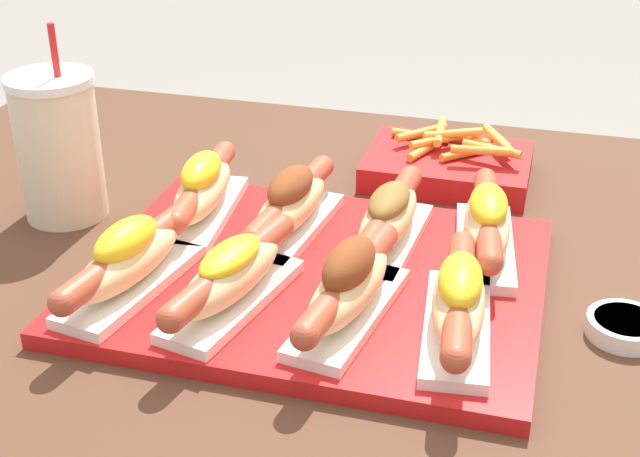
{
  "coord_description": "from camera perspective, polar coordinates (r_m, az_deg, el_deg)",
  "views": [
    {
      "loc": [
        0.24,
        -0.78,
        1.24
      ],
      "look_at": [
        0.02,
        0.01,
        0.81
      ],
      "focal_mm": 50.0,
      "sensor_mm": 36.0,
      "label": 1
    }
  ],
  "objects": [
    {
      "name": "drink_cup",
      "position": [
        1.09,
        -16.38,
        5.04
      ],
      "size": [
        0.1,
        0.1,
        0.23
      ],
      "color": "beige",
      "rests_on": "patio_table"
    },
    {
      "name": "serving_tray",
      "position": [
        0.93,
        -0.33,
        -3.23
      ],
      "size": [
        0.46,
        0.36,
        0.02
      ],
      "color": "red",
      "rests_on": "patio_table"
    },
    {
      "name": "hot_dog_1",
      "position": [
        0.86,
        -5.7,
        -3.04
      ],
      "size": [
        0.1,
        0.22,
        0.07
      ],
      "color": "white",
      "rests_on": "serving_tray"
    },
    {
      "name": "hot_dog_6",
      "position": [
        0.96,
        4.4,
        0.62
      ],
      "size": [
        0.07,
        0.22,
        0.07
      ],
      "color": "white",
      "rests_on": "serving_tray"
    },
    {
      "name": "sauce_bowl",
      "position": [
        0.9,
        18.95,
        -5.93
      ],
      "size": [
        0.07,
        0.07,
        0.02
      ],
      "color": "white",
      "rests_on": "patio_table"
    },
    {
      "name": "hot_dog_2",
      "position": [
        0.83,
        1.85,
        -3.71
      ],
      "size": [
        0.09,
        0.22,
        0.08
      ],
      "color": "white",
      "rests_on": "serving_tray"
    },
    {
      "name": "hot_dog_3",
      "position": [
        0.82,
        8.87,
        -4.64
      ],
      "size": [
        0.08,
        0.22,
        0.07
      ],
      "color": "white",
      "rests_on": "serving_tray"
    },
    {
      "name": "hot_dog_0",
      "position": [
        0.89,
        -12.19,
        -1.99
      ],
      "size": [
        0.09,
        0.22,
        0.08
      ],
      "color": "white",
      "rests_on": "serving_tray"
    },
    {
      "name": "fries_basket",
      "position": [
        1.18,
        8.23,
        4.07
      ],
      "size": [
        0.21,
        0.16,
        0.06
      ],
      "color": "#B21919",
      "rests_on": "patio_table"
    },
    {
      "name": "hot_dog_5",
      "position": [
        0.98,
        -1.88,
        1.52
      ],
      "size": [
        0.08,
        0.22,
        0.08
      ],
      "color": "white",
      "rests_on": "serving_tray"
    },
    {
      "name": "hot_dog_7",
      "position": [
        0.96,
        10.63,
        0.32
      ],
      "size": [
        0.08,
        0.22,
        0.07
      ],
      "color": "white",
      "rests_on": "serving_tray"
    },
    {
      "name": "hot_dog_4",
      "position": [
        1.03,
        -7.53,
        2.49
      ],
      "size": [
        0.08,
        0.22,
        0.08
      ],
      "color": "white",
      "rests_on": "serving_tray"
    }
  ]
}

